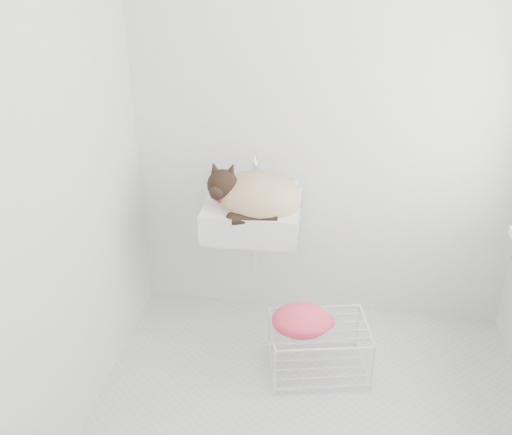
# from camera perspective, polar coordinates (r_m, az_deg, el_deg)

# --- Properties ---
(floor) EXTENTS (2.20, 2.00, 0.02)m
(floor) POSITION_cam_1_polar(r_m,az_deg,el_deg) (3.00, 5.31, -20.10)
(floor) COLOR silver
(floor) RESTS_ON ground
(back_wall) EXTENTS (2.20, 0.02, 2.50)m
(back_wall) POSITION_cam_1_polar(r_m,az_deg,el_deg) (3.17, 7.26, 9.73)
(back_wall) COLOR white
(back_wall) RESTS_ON ground
(left_wall) EXTENTS (0.02, 2.00, 2.50)m
(left_wall) POSITION_cam_1_polar(r_m,az_deg,el_deg) (2.50, -19.38, 3.37)
(left_wall) COLOR white
(left_wall) RESTS_ON ground
(sink) EXTENTS (0.52, 0.45, 0.21)m
(sink) POSITION_cam_1_polar(r_m,az_deg,el_deg) (3.11, -0.32, 1.59)
(sink) COLOR white
(sink) RESTS_ON back_wall
(faucet) EXTENTS (0.19, 0.13, 0.19)m
(faucet) POSITION_cam_1_polar(r_m,az_deg,el_deg) (3.21, 0.13, 5.23)
(faucet) COLOR silver
(faucet) RESTS_ON sink
(cat) EXTENTS (0.52, 0.45, 0.31)m
(cat) POSITION_cam_1_polar(r_m,az_deg,el_deg) (3.07, -0.16, 2.13)
(cat) COLOR tan
(cat) RESTS_ON sink
(wire_rack) EXTENTS (0.56, 0.45, 0.30)m
(wire_rack) POSITION_cam_1_polar(r_m,az_deg,el_deg) (3.19, 6.24, -12.80)
(wire_rack) COLOR white
(wire_rack) RESTS_ON floor
(towel) EXTENTS (0.34, 0.26, 0.13)m
(towel) POSITION_cam_1_polar(r_m,az_deg,el_deg) (3.04, 4.51, -10.70)
(towel) COLOR #DC5100
(towel) RESTS_ON wire_rack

